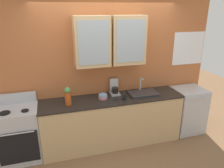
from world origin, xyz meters
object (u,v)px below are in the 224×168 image
object	(u,v)px
sink_faucet	(143,93)
cup_near_sink	(125,97)
stove_range	(20,134)
coffee_maker	(114,88)
vase	(68,96)
dishwasher	(187,110)
bowl_stack	(103,96)

from	to	relation	value
sink_faucet	cup_near_sink	size ratio (longest dim) A/B	5.04
stove_range	coffee_maker	bearing A→B (deg)	6.46
vase	coffee_maker	size ratio (longest dim) A/B	1.05
coffee_maker	sink_faucet	bearing A→B (deg)	-17.19
sink_faucet	vase	xyz separation A→B (m)	(-1.38, -0.08, 0.13)
dishwasher	coffee_maker	xyz separation A→B (m)	(-1.50, 0.19, 0.56)
dishwasher	vase	bearing A→B (deg)	-178.85
vase	dishwasher	distance (m)	2.44
stove_range	vase	size ratio (longest dim) A/B	3.56
vase	coffee_maker	world-z (taller)	vase
sink_faucet	coffee_maker	size ratio (longest dim) A/B	1.84
bowl_stack	coffee_maker	size ratio (longest dim) A/B	0.55
bowl_stack	coffee_maker	distance (m)	0.31
vase	dishwasher	bearing A→B (deg)	1.15
bowl_stack	cup_near_sink	xyz separation A→B (m)	(0.35, -0.15, 0.01)
stove_range	coffee_maker	xyz separation A→B (m)	(1.68, 0.19, 0.55)
sink_faucet	dishwasher	world-z (taller)	sink_faucet
stove_range	sink_faucet	world-z (taller)	sink_faucet
vase	stove_range	bearing A→B (deg)	176.36
cup_near_sink	dishwasher	xyz separation A→B (m)	(1.40, 0.12, -0.51)
sink_faucet	vase	size ratio (longest dim) A/B	1.75
cup_near_sink	dishwasher	distance (m)	1.50
cup_near_sink	coffee_maker	distance (m)	0.33
vase	dishwasher	size ratio (longest dim) A/B	0.34
coffee_maker	bowl_stack	bearing A→B (deg)	-147.80
bowl_stack	cup_near_sink	world-z (taller)	cup_near_sink
cup_near_sink	dishwasher	bearing A→B (deg)	4.71
stove_range	vase	world-z (taller)	vase
stove_range	coffee_maker	distance (m)	1.78
sink_faucet	dishwasher	size ratio (longest dim) A/B	0.59
bowl_stack	coffee_maker	xyz separation A→B (m)	(0.26, 0.16, 0.07)
bowl_stack	dishwasher	size ratio (longest dim) A/B	0.18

